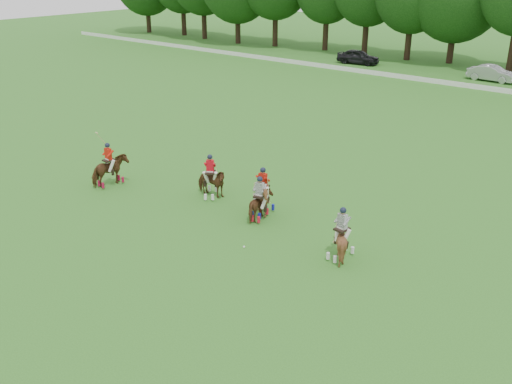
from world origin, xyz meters
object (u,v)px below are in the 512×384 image
Objects in this scene: car_mid at (492,73)px; polo_red_b at (211,182)px; car_left at (358,57)px; polo_ball at (244,247)px; polo_red_c at (263,198)px; polo_red_a at (110,170)px; polo_stripe_b at (341,240)px; polo_stripe_a at (260,204)px.

car_mid is 37.64m from polo_red_b.
car_left is 51.55× the size of polo_ball.
polo_red_c is at bearing -173.72° from car_mid.
polo_red_b is 5.70m from polo_ball.
polo_red_c is (16.93, -37.65, 0.06)m from car_left.
polo_red_b reaches higher than polo_ball.
car_mid is (14.60, 0.00, -0.05)m from car_left.
car_left is 44.60m from polo_ball.
polo_red_b is 24.72× the size of polo_ball.
polo_ball is at bearing -64.39° from polo_red_c.
polo_red_b is (5.10, 2.23, -0.05)m from polo_red_a.
car_mid is at bearing 95.28° from polo_ball.
polo_stripe_b is (13.38, 1.02, -0.06)m from polo_red_a.
car_left is at bearing 114.19° from polo_stripe_a.
polo_red_c is 1.07× the size of polo_stripe_b.
car_mid is 1.92× the size of polo_red_c.
polo_red_c is at bearing -162.24° from car_left.
car_mid is at bearing 100.59° from polo_stripe_b.
polo_red_b is 3.34m from polo_red_c.
polo_red_a is 1.30× the size of polo_stripe_b.
polo_ball is (1.43, -2.99, -0.80)m from polo_red_c.
polo_red_a is at bearing -165.36° from polo_red_c.
polo_stripe_a is (8.62, 1.76, -0.11)m from polo_red_a.
polo_red_c reaches higher than polo_stripe_a.
polo_red_c is 26.07× the size of polo_ball.
polo_stripe_a is at bearing -173.48° from car_mid.
polo_stripe_a is at bearing -162.26° from car_left.
polo_ball is (3.76, -40.64, -0.70)m from car_mid.
polo_stripe_a is at bearing 11.55° from polo_red_a.
car_left is at bearing 114.31° from polo_ball.
polo_stripe_a is at bearing -7.59° from polo_red_b.
polo_red_a is at bearing -174.42° from car_left.
polo_red_b reaches higher than polo_stripe_a.
polo_red_c reaches higher than car_left.
car_left is 2.11× the size of polo_stripe_b.
polo_ball is (4.78, -3.02, -0.74)m from polo_red_b.
car_mid is 40.32m from polo_red_a.
polo_red_a is at bearing -175.65° from polo_stripe_b.
car_mid reaches higher than polo_ball.
polo_red_c is at bearing 112.45° from polo_stripe_a.
polo_stripe_a is 2.92m from polo_ball.
polo_red_a reaches higher than polo_stripe_b.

